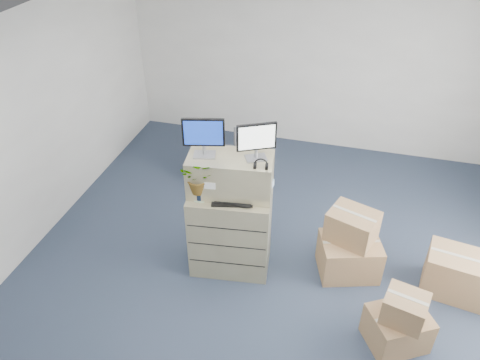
# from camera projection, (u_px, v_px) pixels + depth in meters

# --- Properties ---
(ground) EXTENTS (7.00, 7.00, 0.00)m
(ground) POSITION_uv_depth(u_px,v_px,m) (263.00, 288.00, 5.45)
(ground) COLOR #263045
(ground) RESTS_ON ground
(wall_back) EXTENTS (6.00, 0.02, 2.80)m
(wall_back) POSITION_uv_depth(u_px,v_px,m) (315.00, 65.00, 7.42)
(wall_back) COLOR silver
(wall_back) RESTS_ON ground
(filing_cabinet_lower) EXTENTS (0.98, 0.67, 1.07)m
(filing_cabinet_lower) POSITION_uv_depth(u_px,v_px,m) (231.00, 231.00, 5.47)
(filing_cabinet_lower) COLOR #988D69
(filing_cabinet_lower) RESTS_ON ground
(filing_cabinet_upper) EXTENTS (0.97, 0.57, 0.46)m
(filing_cabinet_upper) POSITION_uv_depth(u_px,v_px,m) (230.00, 175.00, 5.07)
(filing_cabinet_upper) COLOR #988D69
(filing_cabinet_upper) RESTS_ON filing_cabinet_lower
(monitor_left) EXTENTS (0.44, 0.22, 0.44)m
(monitor_left) POSITION_uv_depth(u_px,v_px,m) (204.00, 135.00, 4.83)
(monitor_left) COLOR #99999E
(monitor_left) RESTS_ON filing_cabinet_upper
(monitor_right) EXTENTS (0.39, 0.24, 0.41)m
(monitor_right) POSITION_uv_depth(u_px,v_px,m) (256.00, 140.00, 4.78)
(monitor_right) COLOR #99999E
(monitor_right) RESTS_ON filing_cabinet_upper
(headphones) EXTENTS (0.15, 0.03, 0.15)m
(headphones) POSITION_uv_depth(u_px,v_px,m) (261.00, 165.00, 4.75)
(headphones) COLOR black
(headphones) RESTS_ON filing_cabinet_upper
(keyboard) EXTENTS (0.47, 0.28, 0.02)m
(keyboard) POSITION_uv_depth(u_px,v_px,m) (232.00, 201.00, 5.04)
(keyboard) COLOR black
(keyboard) RESTS_ON filing_cabinet_lower
(mouse) EXTENTS (0.09, 0.06, 0.03)m
(mouse) POSITION_uv_depth(u_px,v_px,m) (257.00, 200.00, 5.05)
(mouse) COLOR silver
(mouse) RESTS_ON filing_cabinet_lower
(water_bottle) EXTENTS (0.08, 0.08, 0.29)m
(water_bottle) POSITION_uv_depth(u_px,v_px,m) (234.00, 184.00, 5.09)
(water_bottle) COLOR gray
(water_bottle) RESTS_ON filing_cabinet_lower
(phone_dock) EXTENTS (0.07, 0.06, 0.15)m
(phone_dock) POSITION_uv_depth(u_px,v_px,m) (225.00, 188.00, 5.18)
(phone_dock) COLOR silver
(phone_dock) RESTS_ON filing_cabinet_lower
(external_drive) EXTENTS (0.24, 0.19, 0.07)m
(external_drive) POSITION_uv_depth(u_px,v_px,m) (258.00, 186.00, 5.23)
(external_drive) COLOR black
(external_drive) RESTS_ON filing_cabinet_lower
(tissue_box) EXTENTS (0.23, 0.14, 0.08)m
(tissue_box) POSITION_uv_depth(u_px,v_px,m) (263.00, 183.00, 5.16)
(tissue_box) COLOR #4196DF
(tissue_box) RESTS_ON external_drive
(potted_plant) EXTENTS (0.43, 0.46, 0.40)m
(potted_plant) POSITION_uv_depth(u_px,v_px,m) (200.00, 180.00, 4.99)
(potted_plant) COLOR #ADC8A1
(potted_plant) RESTS_ON filing_cabinet_lower
(office_chair) EXTENTS (0.85, 0.83, 0.71)m
(office_chair) POSITION_uv_depth(u_px,v_px,m) (216.00, 153.00, 7.23)
(office_chair) COLOR slate
(office_chair) RESTS_ON ground
(cardboard_boxes) EXTENTS (2.04, 1.58, 0.84)m
(cardboard_boxes) POSITION_uv_depth(u_px,v_px,m) (397.00, 273.00, 5.21)
(cardboard_boxes) COLOR #A5774F
(cardboard_boxes) RESTS_ON ground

